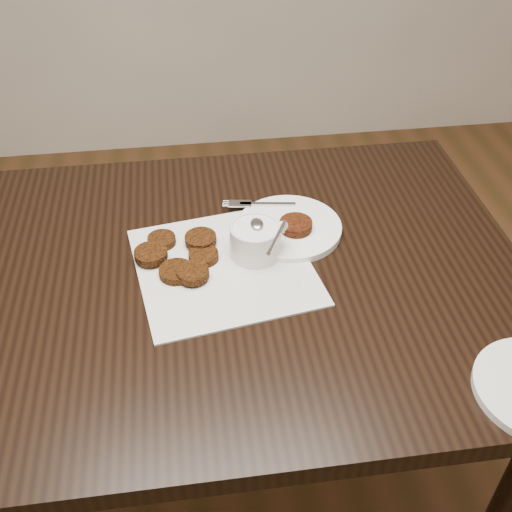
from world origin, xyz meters
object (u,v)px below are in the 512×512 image
(sauce_ramekin, at_px, (255,226))
(plate_with_patty, at_px, (289,225))
(napkin, at_px, (224,266))
(table, at_px, (194,396))

(sauce_ramekin, xyz_separation_m, plate_with_patty, (0.08, 0.07, -0.06))
(napkin, height_order, plate_with_patty, plate_with_patty)
(plate_with_patty, bearing_deg, sauce_ramekin, -139.18)
(napkin, xyz_separation_m, sauce_ramekin, (0.07, 0.03, 0.07))
(napkin, relative_size, sauce_ramekin, 2.41)
(table, height_order, napkin, napkin)
(table, bearing_deg, napkin, 9.10)
(sauce_ramekin, height_order, plate_with_patty, sauce_ramekin)
(napkin, height_order, sauce_ramekin, sauce_ramekin)
(table, height_order, plate_with_patty, plate_with_patty)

